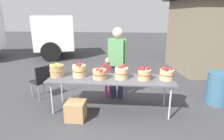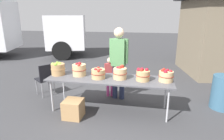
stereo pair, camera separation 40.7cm
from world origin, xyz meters
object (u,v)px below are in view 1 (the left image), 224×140
object	(u,v)px
market_table	(111,80)
apple_basket_red_1	(100,74)
trash_barrel	(218,88)
produce_crate	(76,111)
apple_basket_red_3	(144,74)
apple_basket_red_4	(167,74)
vendor_adult	(117,58)
folding_chair	(42,79)
apple_basket_green_0	(57,70)
apple_basket_red_0	(79,70)
apple_basket_red_2	(121,73)
child_customer	(108,74)

from	to	relation	value
market_table	apple_basket_red_1	world-z (taller)	apple_basket_red_1
trash_barrel	produce_crate	bearing A→B (deg)	-162.06
apple_basket_red_1	apple_basket_red_3	bearing A→B (deg)	2.21
apple_basket_red_4	vendor_adult	xyz separation A→B (m)	(-1.08, 0.62, 0.18)
folding_chair	trash_barrel	world-z (taller)	folding_chair
produce_crate	folding_chair	bearing A→B (deg)	140.29
market_table	apple_basket_red_4	distance (m)	1.19
apple_basket_green_0	apple_basket_red_0	xyz separation A→B (m)	(0.50, 0.04, -0.00)
apple_basket_red_2	vendor_adult	distance (m)	0.67
apple_basket_green_0	produce_crate	size ratio (longest dim) A/B	0.85
apple_basket_red_1	apple_basket_red_4	distance (m)	1.42
apple_basket_red_0	apple_basket_red_1	bearing A→B (deg)	-12.93
apple_basket_green_0	apple_basket_red_4	size ratio (longest dim) A/B	1.04
apple_basket_red_0	market_table	bearing A→B (deg)	-4.88
apple_basket_red_4	folding_chair	distance (m)	3.04
market_table	apple_basket_green_0	bearing A→B (deg)	178.81
trash_barrel	apple_basket_red_3	bearing A→B (deg)	-162.30
apple_basket_green_0	apple_basket_red_2	world-z (taller)	apple_basket_green_0
apple_basket_red_1	apple_basket_red_3	distance (m)	0.94
apple_basket_green_0	apple_basket_red_1	bearing A→B (deg)	-4.32
vendor_adult	child_customer	bearing A→B (deg)	-14.67
apple_basket_red_1	child_customer	distance (m)	0.83
trash_barrel	produce_crate	world-z (taller)	trash_barrel
vendor_adult	apple_basket_red_4	bearing A→B (deg)	157.17
folding_chair	produce_crate	bearing A→B (deg)	85.97
apple_basket_red_1	trash_barrel	bearing A→B (deg)	12.58
trash_barrel	apple_basket_red_1	bearing A→B (deg)	-167.42
apple_basket_red_1	vendor_adult	distance (m)	0.79
folding_chair	apple_basket_red_4	bearing A→B (deg)	117.22
apple_basket_red_0	child_customer	distance (m)	0.93
apple_basket_red_4	trash_barrel	size ratio (longest dim) A/B	0.40
apple_basket_red_4	child_customer	distance (m)	1.52
apple_basket_red_1	market_table	bearing A→B (deg)	11.70
trash_barrel	apple_basket_red_4	bearing A→B (deg)	-158.15
apple_basket_red_2	vendor_adult	world-z (taller)	vendor_adult
market_table	trash_barrel	bearing A→B (deg)	12.66
folding_chair	trash_barrel	xyz separation A→B (m)	(4.33, 0.09, -0.12)
apple_basket_red_4	folding_chair	bearing A→B (deg)	171.54
apple_basket_red_4	produce_crate	distance (m)	2.03
child_customer	folding_chair	xyz separation A→B (m)	(-1.66, -0.27, -0.10)
market_table	apple_basket_red_0	world-z (taller)	apple_basket_red_0
market_table	child_customer	xyz separation A→B (m)	(-0.14, 0.74, -0.10)
apple_basket_red_0	apple_basket_red_1	world-z (taller)	apple_basket_red_0
apple_basket_red_0	apple_basket_red_4	bearing A→B (deg)	-0.94
market_table	apple_basket_red_1	distance (m)	0.28
market_table	apple_basket_red_4	bearing A→B (deg)	1.41
apple_basket_green_0	apple_basket_red_4	bearing A→B (deg)	0.10
apple_basket_green_0	apple_basket_red_4	distance (m)	2.38
apple_basket_red_0	apple_basket_red_2	distance (m)	0.93
market_table	folding_chair	world-z (taller)	folding_chair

